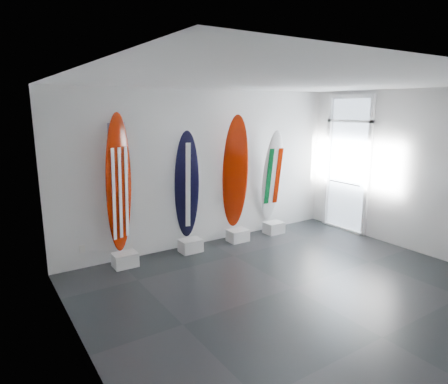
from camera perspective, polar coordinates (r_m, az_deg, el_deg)
floor at (r=6.15m, az=9.96°, el=-13.64°), size 6.00×6.00×0.00m
ceiling at (r=5.54m, az=11.14°, el=15.50°), size 6.00×6.00×0.00m
wall_back at (r=7.63m, az=-2.53°, el=3.48°), size 6.00×0.00×6.00m
wall_left at (r=4.24m, az=-20.48°, el=-4.52°), size 0.00×5.00×5.00m
wall_right at (r=8.00m, az=26.30°, el=2.63°), size 0.00×5.00×5.00m
display_block_usa at (r=6.97m, az=-14.24°, el=-9.55°), size 0.40×0.30×0.24m
surfboard_usa at (r=6.70m, az=-15.11°, el=1.11°), size 0.56×0.36×2.36m
display_block_navy at (r=7.43m, az=-4.90°, el=-7.79°), size 0.40×0.30×0.24m
surfboard_navy at (r=7.21m, az=-5.44°, el=0.93°), size 0.52×0.39×2.03m
display_block_swiss at (r=7.97m, az=2.03°, el=-6.34°), size 0.40×0.30×0.24m
surfboard_swiss at (r=7.74m, az=1.67°, el=2.77°), size 0.63×0.57×2.31m
display_block_italy at (r=8.53m, az=7.28°, el=-5.17°), size 0.40×0.30×0.24m
surfboard_italy at (r=8.35m, az=7.04°, el=2.26°), size 0.51×0.48×1.99m
wall_outlet at (r=7.01m, az=-20.01°, el=-7.80°), size 0.09×0.02×0.13m
glass_door at (r=8.86m, az=17.56°, el=3.67°), size 0.12×1.16×2.85m
balcony at (r=10.08m, az=22.03°, el=-1.03°), size 2.80×2.20×1.20m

